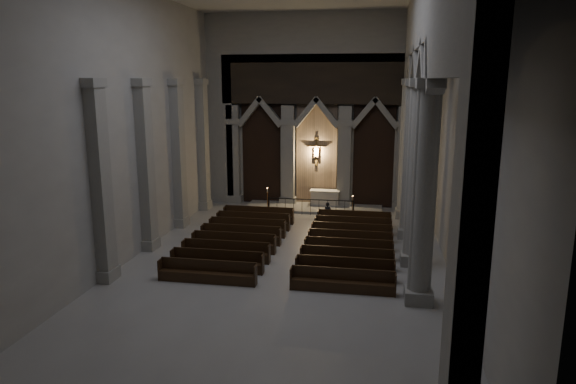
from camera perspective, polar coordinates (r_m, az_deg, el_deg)
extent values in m
plane|color=#9E9B95|center=(22.36, -0.57, -8.49)|extent=(24.00, 24.00, 0.00)
cube|color=#A5A29A|center=(32.82, 3.28, 8.91)|extent=(14.00, 0.10, 12.00)
cube|color=#A5A29A|center=(9.56, -13.91, 0.20)|extent=(14.00, 0.10, 12.00)
cube|color=#A5A29A|center=(23.31, -17.91, 6.95)|extent=(0.10, 24.00, 12.00)
cube|color=#A5A29A|center=(20.88, 18.76, 6.33)|extent=(0.10, 24.00, 12.00)
cube|color=gray|center=(33.68, -6.06, 4.16)|extent=(0.80, 0.50, 6.40)
cube|color=gray|center=(34.22, -5.95, -0.73)|extent=(1.05, 0.70, 0.50)
cube|color=gray|center=(33.45, -6.15, 7.81)|extent=(1.00, 0.65, 0.35)
cube|color=gray|center=(32.88, 0.00, 4.03)|extent=(0.80, 0.50, 6.40)
cube|color=gray|center=(33.43, 0.00, -0.98)|extent=(1.05, 0.70, 0.50)
cube|color=gray|center=(32.64, 0.00, 7.77)|extent=(1.00, 0.65, 0.35)
cube|color=gray|center=(32.46, 6.28, 3.85)|extent=(0.80, 0.50, 6.40)
cube|color=gray|center=(33.02, 6.16, -1.22)|extent=(1.05, 0.70, 0.50)
cube|color=gray|center=(32.21, 6.37, 7.63)|extent=(1.00, 0.65, 0.35)
cube|color=gray|center=(32.43, 12.65, 3.61)|extent=(0.80, 0.50, 6.40)
cube|color=gray|center=(32.99, 12.41, -1.45)|extent=(1.05, 0.70, 0.50)
cube|color=gray|center=(32.18, 12.83, 7.40)|extent=(1.00, 0.65, 0.35)
cube|color=black|center=(33.53, -2.94, 4.69)|extent=(2.60, 0.15, 7.00)
cube|color=#8F745C|center=(32.92, 3.20, 4.55)|extent=(2.60, 0.15, 7.00)
cube|color=black|center=(32.70, 9.49, 4.35)|extent=(2.60, 0.15, 7.00)
cube|color=black|center=(32.27, 3.22, 12.41)|extent=(12.00, 0.50, 3.00)
cube|color=gray|center=(33.75, -7.43, 6.37)|extent=(1.60, 0.50, 9.00)
cube|color=gray|center=(32.31, 14.18, 5.83)|extent=(1.60, 0.50, 9.00)
cube|color=gray|center=(32.37, 3.28, 16.84)|extent=(14.00, 0.50, 3.00)
plane|color=#FFBA72|center=(32.89, 3.19, 4.54)|extent=(1.50, 0.00, 1.50)
cube|color=brown|center=(32.80, 3.17, 4.52)|extent=(0.13, 0.08, 1.80)
cube|color=brown|center=(32.76, 3.18, 5.13)|extent=(1.10, 0.08, 0.13)
cube|color=tan|center=(32.75, 3.16, 4.42)|extent=(0.26, 0.10, 0.60)
sphere|color=tan|center=(32.70, 3.17, 5.12)|extent=(0.17, 0.17, 0.17)
cylinder|color=tan|center=(32.73, 2.71, 5.08)|extent=(0.45, 0.08, 0.08)
cylinder|color=tan|center=(32.67, 3.62, 5.05)|extent=(0.45, 0.08, 0.08)
cube|color=gray|center=(31.06, 12.74, -2.33)|extent=(1.00, 1.00, 0.50)
cylinder|color=gray|center=(30.35, 13.07, 4.54)|extent=(0.70, 0.70, 7.50)
cube|color=gray|center=(30.09, 13.43, 11.82)|extent=(0.95, 0.95, 0.35)
cube|color=gray|center=(27.21, 13.10, -4.43)|extent=(1.00, 1.00, 0.50)
cylinder|color=gray|center=(26.39, 13.50, 3.39)|extent=(0.70, 0.70, 7.50)
cube|color=gray|center=(26.09, 13.93, 11.76)|extent=(0.95, 0.95, 0.35)
cube|color=gray|center=(23.41, 13.59, -7.23)|extent=(1.00, 1.00, 0.50)
cylinder|color=gray|center=(22.45, 14.07, 1.83)|extent=(0.70, 0.70, 7.50)
cube|color=gray|center=(22.10, 14.60, 11.69)|extent=(0.95, 0.95, 0.35)
cube|color=gray|center=(19.69, 14.27, -11.09)|extent=(1.00, 1.00, 0.50)
cylinder|color=gray|center=(18.54, 14.88, -0.38)|extent=(0.70, 0.70, 7.50)
cube|color=gray|center=(18.12, 15.57, 11.58)|extent=(0.95, 0.95, 0.35)
cube|color=gray|center=(20.78, 15.36, 19.25)|extent=(0.55, 24.00, 2.80)
cube|color=gray|center=(32.16, 12.96, 6.05)|extent=(0.55, 1.20, 9.20)
cube|color=gray|center=(9.88, 19.24, -8.21)|extent=(0.55, 1.20, 9.20)
cube|color=gray|center=(32.77, -9.17, -1.41)|extent=(0.60, 1.00, 0.50)
cube|color=gray|center=(32.10, -9.40, 5.10)|extent=(0.50, 0.80, 7.50)
cube|color=gray|center=(31.85, -9.65, 11.99)|extent=(0.60, 1.00, 0.35)
cube|color=gray|center=(29.15, -11.73, -3.25)|extent=(0.60, 1.00, 0.50)
cube|color=gray|center=(28.39, -12.06, 4.07)|extent=(0.50, 0.80, 7.50)
cube|color=gray|center=(28.11, -12.42, 11.85)|extent=(0.60, 1.00, 0.35)
cube|color=gray|center=(25.64, -15.01, -5.58)|extent=(0.60, 1.00, 0.50)
cube|color=gray|center=(24.77, -15.49, 2.71)|extent=(0.50, 0.80, 7.50)
cube|color=gray|center=(24.45, -16.02, 11.64)|extent=(0.60, 1.00, 0.35)
cube|color=gray|center=(22.29, -19.35, -8.60)|extent=(0.60, 1.00, 0.50)
cube|color=gray|center=(21.29, -20.06, 0.89)|extent=(0.50, 0.80, 7.50)
cube|color=gray|center=(20.92, -20.85, 11.28)|extent=(0.60, 1.00, 0.35)
cube|color=gray|center=(32.35, 2.86, -1.77)|extent=(8.50, 2.60, 0.15)
cube|color=#BDB6A6|center=(32.73, 4.11, -0.65)|extent=(1.75, 0.68, 0.92)
cube|color=white|center=(32.63, 4.13, 0.17)|extent=(1.89, 0.76, 0.04)
cube|color=black|center=(30.64, 2.52, -0.84)|extent=(5.11, 0.05, 0.05)
cube|color=black|center=(31.17, -2.16, -1.48)|extent=(0.09, 0.09, 1.02)
cube|color=black|center=(30.53, 7.27, -1.87)|extent=(0.09, 0.09, 1.02)
cylinder|color=black|center=(31.08, -1.23, -1.57)|extent=(0.02, 0.02, 0.94)
cylinder|color=black|center=(30.98, -0.31, -1.61)|extent=(0.02, 0.02, 0.94)
cylinder|color=black|center=(30.90, 0.63, -1.65)|extent=(0.02, 0.02, 0.94)
cylinder|color=black|center=(30.82, 1.57, -1.69)|extent=(0.02, 0.02, 0.94)
cylinder|color=black|center=(30.75, 2.51, -1.73)|extent=(0.02, 0.02, 0.94)
cylinder|color=black|center=(30.69, 3.45, -1.77)|extent=(0.02, 0.02, 0.94)
cylinder|color=black|center=(30.64, 4.40, -1.81)|extent=(0.02, 0.02, 0.94)
cylinder|color=black|center=(30.60, 5.36, -1.85)|extent=(0.02, 0.02, 0.94)
cylinder|color=black|center=(30.57, 6.31, -1.88)|extent=(0.02, 0.02, 0.94)
cylinder|color=#AF7036|center=(31.13, -2.29, -2.41)|extent=(0.28, 0.28, 0.06)
cylinder|color=#AF7036|center=(30.97, -2.30, -1.23)|extent=(0.04, 0.04, 1.32)
cylinder|color=#AF7036|center=(30.82, -2.31, -0.04)|extent=(0.14, 0.14, 0.02)
cylinder|color=beige|center=(30.80, -2.31, 0.18)|extent=(0.06, 0.06, 0.23)
sphere|color=#FFA959|center=(30.77, -2.31, 0.43)|extent=(0.05, 0.05, 0.05)
cylinder|color=#AF7036|center=(31.05, 7.15, -2.56)|extent=(0.21, 0.21, 0.04)
cylinder|color=#AF7036|center=(30.93, 7.18, -1.67)|extent=(0.03, 0.03, 0.99)
cylinder|color=#AF7036|center=(30.81, 7.20, -0.79)|extent=(0.10, 0.10, 0.02)
cylinder|color=beige|center=(30.79, 7.21, -0.62)|extent=(0.04, 0.04, 0.17)
sphere|color=#FFA959|center=(30.77, 7.21, -0.44)|extent=(0.04, 0.04, 0.04)
cube|color=black|center=(29.29, -3.29, -3.00)|extent=(3.98, 0.38, 0.43)
cube|color=black|center=(29.35, -3.22, -2.06)|extent=(3.98, 0.07, 0.47)
cube|color=black|center=(29.75, -7.03, -2.41)|extent=(0.06, 0.43, 0.85)
cube|color=black|center=(28.86, 0.56, -2.78)|extent=(0.06, 0.43, 0.85)
cube|color=black|center=(28.58, 7.33, -3.47)|extent=(3.98, 0.38, 0.43)
cube|color=black|center=(28.63, 7.38, -2.51)|extent=(3.98, 0.07, 0.47)
cube|color=black|center=(28.67, 3.37, -2.90)|extent=(0.06, 0.43, 0.85)
cube|color=black|center=(28.51, 11.34, -3.21)|extent=(0.06, 0.43, 0.85)
cube|color=black|center=(28.09, -3.89, -3.68)|extent=(3.98, 0.38, 0.43)
cube|color=black|center=(28.14, -3.81, -2.70)|extent=(3.98, 0.07, 0.47)
cube|color=black|center=(28.56, -7.77, -3.05)|extent=(0.06, 0.43, 0.85)
cube|color=black|center=(27.64, 0.12, -3.46)|extent=(0.06, 0.43, 0.85)
cube|color=black|center=(27.34, 7.20, -4.20)|extent=(3.98, 0.38, 0.43)
cube|color=black|center=(27.39, 7.25, -3.19)|extent=(3.98, 0.07, 0.47)
cube|color=black|center=(27.44, 3.06, -3.60)|extent=(0.06, 0.43, 0.85)
cube|color=black|center=(27.27, 11.40, -3.93)|extent=(0.06, 0.43, 0.85)
cube|color=black|center=(26.89, -4.54, -4.42)|extent=(3.98, 0.38, 0.43)
cube|color=black|center=(26.94, -4.46, -3.40)|extent=(3.98, 0.07, 0.47)
cube|color=black|center=(27.39, -8.59, -3.75)|extent=(0.06, 0.43, 0.85)
cube|color=black|center=(26.42, -0.36, -4.21)|extent=(0.06, 0.43, 0.85)
cube|color=black|center=(26.11, 7.06, -4.99)|extent=(3.98, 0.38, 0.43)
cube|color=black|center=(26.16, 7.10, -3.94)|extent=(3.98, 0.07, 0.47)
cube|color=black|center=(26.21, 2.71, -4.36)|extent=(0.06, 0.43, 0.85)
cube|color=black|center=(26.04, 11.45, -4.71)|extent=(0.06, 0.43, 0.85)
cube|color=black|center=(25.71, -5.26, -5.23)|extent=(3.98, 0.38, 0.43)
cube|color=black|center=(25.74, -5.17, -4.16)|extent=(3.98, 0.07, 0.47)
cube|color=black|center=(26.22, -9.48, -4.51)|extent=(0.06, 0.43, 0.85)
cube|color=black|center=(25.21, -0.88, -5.03)|extent=(0.06, 0.43, 0.85)
cube|color=black|center=(24.89, 6.90, -5.87)|extent=(3.98, 0.38, 0.43)
cube|color=black|center=(24.92, 6.95, -4.76)|extent=(3.98, 0.07, 0.47)
cube|color=black|center=(24.99, 2.34, -5.19)|extent=(0.06, 0.43, 0.85)
cube|color=black|center=(24.81, 11.52, -5.57)|extent=(0.06, 0.43, 0.85)
cube|color=black|center=(24.53, -6.04, -6.12)|extent=(3.98, 0.38, 0.43)
cube|color=black|center=(24.56, -5.95, -5.00)|extent=(3.98, 0.07, 0.47)
cube|color=black|center=(25.07, -10.45, -5.34)|extent=(0.06, 0.43, 0.85)
cube|color=black|center=(24.01, -1.46, -5.93)|extent=(0.06, 0.43, 0.85)
cube|color=black|center=(23.67, 6.72, -6.83)|extent=(3.98, 0.38, 0.43)
cube|color=black|center=(23.70, 6.77, -5.66)|extent=(3.98, 0.07, 0.47)
cube|color=black|center=(23.78, 1.92, -6.12)|extent=(0.06, 0.43, 0.85)
cube|color=black|center=(23.59, 11.59, -6.53)|extent=(0.06, 0.43, 0.85)
cube|color=black|center=(23.36, -6.91, -7.10)|extent=(3.98, 0.38, 0.43)
cube|color=black|center=(23.38, -6.82, -5.91)|extent=(3.98, 0.07, 0.47)
cube|color=black|center=(23.93, -11.52, -6.25)|extent=(0.06, 0.43, 0.85)
cube|color=black|center=(22.82, -2.11, -6.93)|extent=(0.06, 0.43, 0.85)
cube|color=black|center=(22.46, 6.52, -7.90)|extent=(3.98, 0.38, 0.43)
cube|color=black|center=(22.48, 6.58, -6.66)|extent=(3.98, 0.07, 0.47)
cube|color=black|center=(22.58, 1.46, -7.14)|extent=(0.06, 0.43, 0.85)
cube|color=black|center=(22.37, 11.67, -7.58)|extent=(0.06, 0.43, 0.85)
cube|color=black|center=(22.21, -7.88, -8.17)|extent=(3.98, 0.38, 0.43)
cube|color=black|center=(22.22, -7.77, -6.93)|extent=(3.98, 0.07, 0.47)
cube|color=black|center=(22.80, -12.70, -7.24)|extent=(0.06, 0.43, 0.85)
cube|color=black|center=(21.63, -2.83, -8.03)|extent=(0.06, 0.43, 0.85)
cube|color=black|center=(21.26, 6.30, -9.09)|extent=(3.98, 0.38, 0.43)
cube|color=black|center=(21.27, 6.36, -7.78)|extent=(3.98, 0.07, 0.47)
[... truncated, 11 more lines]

